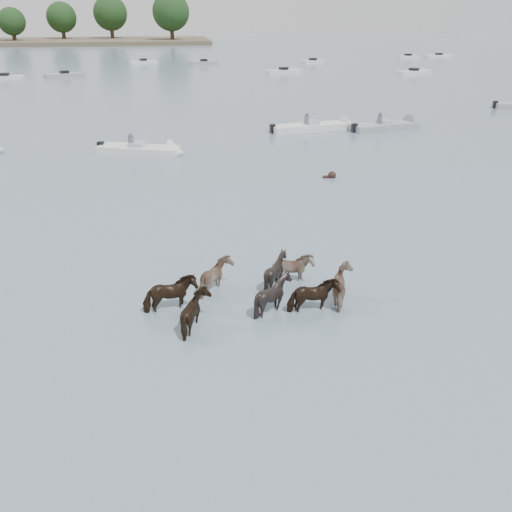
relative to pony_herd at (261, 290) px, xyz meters
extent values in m
plane|color=#495D69|center=(-0.28, -1.84, -0.43)|extent=(400.00, 400.00, 0.00)
imported|color=black|center=(-2.75, -0.07, 0.02)|extent=(1.72, 1.12, 1.34)
imported|color=#846D59|center=(-1.26, 0.97, -0.02)|extent=(1.25, 1.40, 1.26)
imported|color=black|center=(0.66, 1.07, 0.00)|extent=(1.36, 1.26, 1.29)
imported|color=#796152|center=(1.19, 1.23, -0.03)|extent=(1.48, 0.69, 1.24)
imported|color=black|center=(-2.02, -1.22, -0.02)|extent=(1.21, 1.37, 1.26)
imported|color=black|center=(0.28, -0.56, 0.03)|extent=(1.34, 1.22, 1.35)
imported|color=black|center=(1.43, -0.78, -0.01)|extent=(1.59, 0.89, 1.28)
imported|color=#7C6354|center=(2.56, -0.31, 0.01)|extent=(1.34, 1.49, 1.31)
sphere|color=black|center=(6.03, 13.09, -0.31)|extent=(0.44, 0.44, 0.44)
cube|color=black|center=(5.78, 13.09, -0.41)|extent=(0.50, 0.22, 0.18)
cube|color=silver|center=(-4.40, 20.17, -0.23)|extent=(5.27, 3.27, 0.55)
cone|color=silver|center=(-2.05, 19.28, -0.23)|extent=(1.41, 1.81, 1.60)
cube|color=#99ADB7|center=(-4.40, 20.17, 0.12)|extent=(1.14, 1.33, 0.35)
cube|color=black|center=(-6.76, 21.05, -0.08)|extent=(0.45, 0.45, 0.60)
cylinder|color=#595966|center=(-4.80, 20.17, 0.32)|extent=(0.36, 0.36, 0.70)
sphere|color=#595966|center=(-4.80, 20.17, 0.77)|extent=(0.24, 0.24, 0.24)
cube|color=silver|center=(8.08, 25.63, -0.23)|extent=(6.43, 2.67, 0.55)
cone|color=silver|center=(11.16, 26.18, -0.23)|extent=(1.17, 1.73, 1.60)
cube|color=#99ADB7|center=(8.08, 25.63, 0.12)|extent=(0.98, 1.24, 0.35)
cube|color=black|center=(5.01, 25.08, -0.08)|extent=(0.41, 0.41, 0.60)
cylinder|color=#595966|center=(7.68, 25.63, 0.32)|extent=(0.36, 0.36, 0.70)
sphere|color=#595966|center=(7.68, 25.63, 0.77)|extent=(0.24, 0.24, 0.24)
cube|color=gray|center=(13.53, 25.07, -0.23)|extent=(5.52, 2.86, 0.55)
cone|color=gray|center=(16.09, 25.73, -0.23)|extent=(1.27, 1.77, 1.60)
cube|color=#99ADB7|center=(13.53, 25.07, 0.12)|extent=(1.05, 1.28, 0.35)
cube|color=black|center=(10.97, 24.42, -0.08)|extent=(0.43, 0.43, 0.60)
cylinder|color=#595966|center=(13.13, 25.07, 0.32)|extent=(0.36, 0.36, 0.70)
sphere|color=#595966|center=(13.13, 25.07, 0.77)|extent=(0.24, 0.24, 0.24)
cube|color=black|center=(27.07, 32.90, -0.08)|extent=(0.41, 0.41, 0.60)
cube|color=silver|center=(-22.66, 63.18, -0.21)|extent=(4.82, 1.75, 0.60)
cube|color=black|center=(-22.66, 63.18, 0.17)|extent=(1.05, 1.05, 0.50)
cube|color=gray|center=(-15.59, 65.06, -0.21)|extent=(5.19, 3.44, 0.60)
cube|color=black|center=(-15.59, 65.06, 0.17)|extent=(1.32, 1.32, 0.50)
cube|color=silver|center=(-5.83, 83.41, -0.21)|extent=(4.73, 2.93, 0.60)
cube|color=black|center=(-5.83, 83.41, 0.17)|extent=(1.28, 1.28, 0.50)
cube|color=gray|center=(3.94, 80.90, -0.21)|extent=(4.65, 2.42, 0.60)
cube|color=black|center=(3.94, 80.90, 0.17)|extent=(1.19, 1.19, 0.50)
cube|color=silver|center=(14.02, 65.21, -0.21)|extent=(5.47, 3.33, 0.60)
cube|color=black|center=(14.02, 65.21, 0.17)|extent=(1.30, 1.30, 0.50)
cube|color=silver|center=(21.99, 79.98, -0.21)|extent=(4.30, 2.92, 0.60)
cube|color=black|center=(21.99, 79.98, 0.17)|extent=(1.31, 1.31, 0.50)
cube|color=silver|center=(31.53, 61.18, -0.21)|extent=(5.88, 3.80, 0.60)
cube|color=black|center=(31.53, 61.18, 0.17)|extent=(1.33, 1.33, 0.50)
cube|color=silver|center=(41.57, 86.84, -0.21)|extent=(4.25, 2.17, 0.60)
cube|color=black|center=(41.57, 86.84, 0.17)|extent=(1.16, 1.16, 0.50)
cube|color=silver|center=(48.03, 87.82, -0.21)|extent=(5.35, 2.13, 0.60)
cube|color=black|center=(48.03, 87.82, 0.17)|extent=(1.11, 1.11, 0.50)
cylinder|color=#382619|center=(-39.68, 144.42, 1.08)|extent=(1.00, 1.00, 3.02)
sphere|color=black|center=(-39.68, 144.42, 5.02)|extent=(6.71, 6.71, 6.71)
cylinder|color=#382619|center=(-28.64, 151.79, 1.31)|extent=(1.00, 1.00, 3.49)
sphere|color=black|center=(-28.64, 151.79, 5.88)|extent=(7.76, 7.76, 7.76)
cylinder|color=#382619|center=(-15.96, 152.63, 1.59)|extent=(1.00, 1.00, 4.04)
sphere|color=black|center=(-15.96, 152.63, 6.87)|extent=(8.99, 8.99, 8.99)
cylinder|color=#382619|center=(0.10, 142.51, 1.69)|extent=(1.00, 1.00, 4.24)
sphere|color=black|center=(0.10, 142.51, 7.23)|extent=(9.43, 9.43, 9.43)
camera|label=1|loc=(-2.49, -14.86, 7.83)|focal=39.01mm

